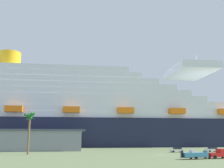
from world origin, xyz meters
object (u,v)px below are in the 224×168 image
Objects in this scene: palm_tree at (30,120)px; pickup_truck at (219,154)px; small_boat_on_trailer at (197,155)px; parked_car_silver_sedan at (212,149)px; parked_car_white_van at (177,150)px; cruise_ship at (70,115)px.

pickup_truck is at bearing -23.03° from palm_tree.
small_boat_on_trailer is (-5.97, -1.17, -0.08)m from pickup_truck.
parked_car_silver_sedan is at bearing 6.47° from palm_tree.
pickup_truck reaches higher than parked_car_white_van.
pickup_truck is at bearing -88.80° from parked_car_white_van.
cruise_ship is at bearing 123.40° from parked_car_white_van.
parked_car_silver_sedan is at bearing 3.29° from parked_car_white_van.
palm_tree is at bearing -173.53° from parked_car_silver_sedan.
palm_tree is 48.34m from parked_car_white_van.
palm_tree is 2.70× the size of parked_car_white_van.
small_boat_on_trailer is 33.56m from parked_car_silver_sedan.
cruise_ship is at bearing 114.64° from pickup_truck.
pickup_truck is 26.33m from parked_car_white_van.
palm_tree is (-47.66, 20.26, 8.77)m from pickup_truck.
small_boat_on_trailer is at bearing -168.92° from pickup_truck.
parked_car_silver_sedan is (50.56, -56.63, -15.74)m from cruise_ship.
small_boat_on_trailer is (32.40, -84.85, -15.61)m from cruise_ship.
pickup_truck reaches higher than small_boat_on_trailer.
palm_tree is (-9.28, -63.41, -6.76)m from cruise_ship.
small_boat_on_trailer is 1.67× the size of parked_car_silver_sedan.
parked_car_silver_sedan is at bearing 65.76° from pickup_truck.
pickup_truck reaches higher than parked_car_silver_sedan.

